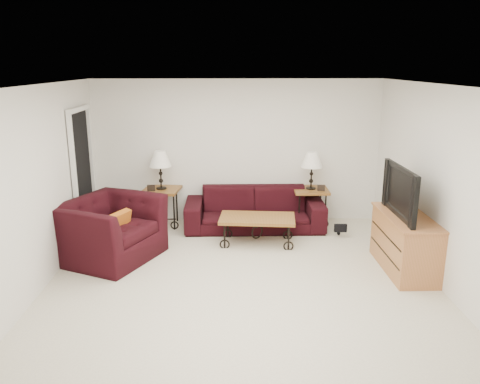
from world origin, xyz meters
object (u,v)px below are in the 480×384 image
object	(u,v)px
television	(408,192)
coffee_table	(257,230)
side_table_left	(162,207)
lamp_left	(161,170)
backpack	(339,224)
side_table_right	(310,207)
sofa	(254,209)
armchair	(110,230)
lamp_right	(312,171)
tv_stand	(405,243)

from	to	relation	value
television	coffee_table	bearing A→B (deg)	-118.40
side_table_left	television	size ratio (longest dim) A/B	0.57
lamp_left	coffee_table	size ratio (longest dim) A/B	0.57
lamp_left	backpack	world-z (taller)	lamp_left
side_table_left	side_table_right	distance (m)	2.58
sofa	television	xyz separation A→B (m)	(1.93, -1.77, 0.77)
lamp_left	armchair	size ratio (longest dim) A/B	0.49
side_table_right	armchair	bearing A→B (deg)	-155.40
lamp_right	coffee_table	xyz separation A→B (m)	(-0.98, -0.91, -0.75)
sofa	coffee_table	distance (m)	0.74
side_table_right	backpack	xyz separation A→B (m)	(0.39, -0.58, -0.12)
lamp_right	backpack	world-z (taller)	lamp_right
coffee_table	backpack	distance (m)	1.41
side_table_right	television	xyz separation A→B (m)	(0.94, -1.95, 0.79)
side_table_right	lamp_right	xyz separation A→B (m)	(0.00, 0.00, 0.64)
tv_stand	armchair	bearing A→B (deg)	172.86
side_table_left	coffee_table	xyz separation A→B (m)	(1.60, -0.91, -0.11)
backpack	coffee_table	bearing A→B (deg)	-154.48
sofa	tv_stand	size ratio (longest dim) A/B	1.81
lamp_right	armchair	xyz separation A→B (m)	(-3.14, -1.44, -0.53)
armchair	sofa	bearing A→B (deg)	-33.81
armchair	side_table_right	bearing A→B (deg)	-39.50
coffee_table	tv_stand	xyz separation A→B (m)	(1.95, -1.04, 0.17)
side_table_left	coffee_table	distance (m)	1.85
side_table_right	tv_stand	world-z (taller)	tv_stand
tv_stand	backpack	xyz separation A→B (m)	(-0.58, 1.37, -0.19)
sofa	side_table_right	world-z (taller)	sofa
side_table_left	backpack	world-z (taller)	side_table_left
coffee_table	television	xyz separation A→B (m)	(1.93, -1.04, 0.90)
sofa	side_table_left	size ratio (longest dim) A/B	3.55
side_table_right	lamp_left	size ratio (longest dim) A/B	0.98
coffee_table	armchair	size ratio (longest dim) A/B	0.87
side_table_right	lamp_right	size ratio (longest dim) A/B	1.00
sofa	coffee_table	size ratio (longest dim) A/B	2.02
side_table_right	television	distance (m)	2.31
side_table_right	backpack	size ratio (longest dim) A/B	1.60
lamp_right	armchair	bearing A→B (deg)	-155.40
armchair	backpack	distance (m)	3.64
sofa	backpack	xyz separation A→B (m)	(1.37, -0.40, -0.14)
sofa	coffee_table	world-z (taller)	sofa
lamp_left	tv_stand	bearing A→B (deg)	-28.82
coffee_table	backpack	xyz separation A→B (m)	(1.37, 0.33, -0.02)
sofa	lamp_left	size ratio (longest dim) A/B	3.55
sofa	tv_stand	world-z (taller)	tv_stand
sofa	side_table_right	xyz separation A→B (m)	(0.99, 0.18, -0.02)
side_table_left	side_table_right	world-z (taller)	side_table_left
side_table_right	lamp_left	distance (m)	2.67
sofa	lamp_right	size ratio (longest dim) A/B	3.64
coffee_table	armchair	bearing A→B (deg)	-166.26
lamp_left	coffee_table	world-z (taller)	lamp_left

